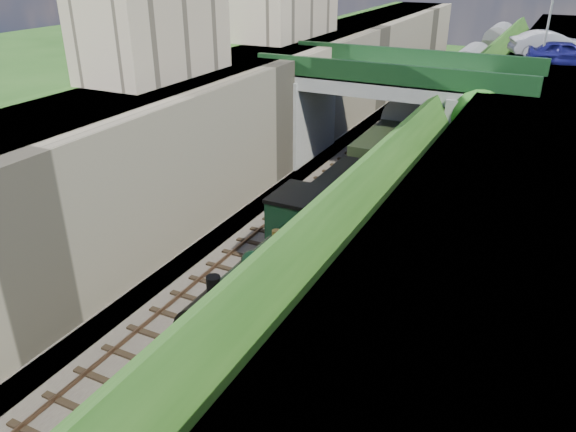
{
  "coord_description": "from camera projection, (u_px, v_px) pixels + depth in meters",
  "views": [
    {
      "loc": [
        9.63,
        -9.3,
        12.84
      ],
      "look_at": [
        0.0,
        10.06,
        2.6
      ],
      "focal_mm": 35.0,
      "sensor_mm": 36.0,
      "label": 1
    }
  ],
  "objects": [
    {
      "name": "lamppost",
      "position": [
        552.0,
        10.0,
        34.07
      ],
      "size": [
        0.87,
        0.15,
        6.0
      ],
      "color": "gray",
      "rests_on": "street_plateau_right"
    },
    {
      "name": "track_right",
      "position": [
        383.0,
        191.0,
        32.49
      ],
      "size": [
        2.5,
        90.0,
        0.2
      ],
      "color": "black",
      "rests_on": "trackbed"
    },
    {
      "name": "ground",
      "position": [
        139.0,
        422.0,
        16.89
      ],
      "size": [
        160.0,
        160.0,
        0.0
      ],
      "primitive_type": "plane",
      "color": "#1E4714",
      "rests_on": "ground"
    },
    {
      "name": "coach_front",
      "position": [
        415.0,
        132.0,
        36.97
      ],
      "size": [
        2.9,
        18.0,
        3.7
      ],
      "color": "black",
      "rests_on": "trackbed"
    },
    {
      "name": "retaining_wall",
      "position": [
        280.0,
        122.0,
        33.79
      ],
      "size": [
        1.0,
        90.0,
        7.0
      ],
      "primitive_type": "cube",
      "color": "#756B56",
      "rests_on": "ground"
    },
    {
      "name": "building_near",
      "position": [
        154.0,
        35.0,
        28.2
      ],
      "size": [
        4.0,
        8.0,
        4.0
      ],
      "primitive_type": "cube",
      "color": "gray",
      "rests_on": "street_plateau_left"
    },
    {
      "name": "tender",
      "position": [
        346.0,
        209.0,
        26.96
      ],
      "size": [
        2.7,
        6.0,
        3.05
      ],
      "color": "black",
      "rests_on": "trackbed"
    },
    {
      "name": "car_silver",
      "position": [
        550.0,
        44.0,
        38.14
      ],
      "size": [
        5.43,
        3.5,
        1.69
      ],
      "primitive_type": "imported",
      "rotation": [
        0.0,
        0.0,
        1.94
      ],
      "color": "#B8B7BC",
      "rests_on": "street_plateau_right"
    },
    {
      "name": "locomotive",
      "position": [
        275.0,
        275.0,
        20.88
      ],
      "size": [
        3.1,
        10.22,
        3.83
      ],
      "color": "black",
      "rests_on": "trackbed"
    },
    {
      "name": "coach_rear",
      "position": [
        497.0,
        50.0,
        67.39
      ],
      "size": [
        2.9,
        18.0,
        3.7
      ],
      "color": "black",
      "rests_on": "trackbed"
    },
    {
      "name": "street_plateau_right",
      "position": [
        548.0,
        166.0,
        27.91
      ],
      "size": [
        8.0,
        90.0,
        6.25
      ],
      "primitive_type": "cube",
      "color": "#262628",
      "rests_on": "ground"
    },
    {
      "name": "coach_middle",
      "position": [
        468.0,
        79.0,
        52.18
      ],
      "size": [
        2.9,
        18.0,
        3.7
      ],
      "color": "black",
      "rests_on": "trackbed"
    },
    {
      "name": "street_plateau_left",
      "position": [
        230.0,
        115.0,
        35.2
      ],
      "size": [
        6.0,
        90.0,
        7.0
      ],
      "primitive_type": "cube",
      "color": "#262628",
      "rests_on": "ground"
    },
    {
      "name": "tree",
      "position": [
        484.0,
        118.0,
        30.33
      ],
      "size": [
        3.6,
        3.8,
        6.6
      ],
      "color": "black",
      "rests_on": "ground"
    },
    {
      "name": "embankment_slope",
      "position": [
        452.0,
        164.0,
        28.9
      ],
      "size": [
        4.66,
        90.0,
        6.42
      ],
      "color": "#1E4714",
      "rests_on": "ground"
    },
    {
      "name": "road_bridge",
      "position": [
        404.0,
        110.0,
        34.19
      ],
      "size": [
        16.0,
        6.4,
        7.25
      ],
      "color": "gray",
      "rests_on": "ground"
    },
    {
      "name": "trackbed",
      "position": [
        363.0,
        190.0,
        33.03
      ],
      "size": [
        10.0,
        90.0,
        0.2
      ],
      "primitive_type": "cube",
      "color": "#473F38",
      "rests_on": "ground"
    },
    {
      "name": "car_blue",
      "position": [
        566.0,
        53.0,
        35.14
      ],
      "size": [
        4.76,
        2.47,
        1.55
      ],
      "primitive_type": "imported",
      "rotation": [
        0.0,
        0.0,
        1.72
      ],
      "color": "navy",
      "rests_on": "street_plateau_right"
    },
    {
      "name": "track_left",
      "position": [
        332.0,
        182.0,
        33.78
      ],
      "size": [
        2.5,
        90.0,
        0.2
      ],
      "color": "black",
      "rests_on": "trackbed"
    }
  ]
}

